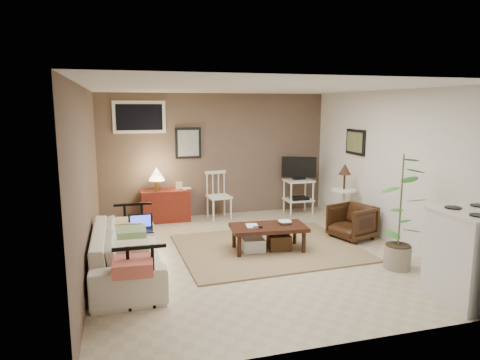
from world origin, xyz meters
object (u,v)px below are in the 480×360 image
object	(u,v)px
side_table	(344,188)
potted_plant	(400,208)
sofa	(127,244)
spindle_chair	(219,197)
coffee_table	(268,236)
tv_stand	(299,184)
armchair	(352,220)
red_console	(165,203)
stove	(474,256)

from	to	relation	value
side_table	potted_plant	bearing A→B (deg)	-98.15
sofa	spindle_chair	bearing A→B (deg)	-36.07
coffee_table	tv_stand	bearing A→B (deg)	55.96
coffee_table	armchair	distance (m)	1.55
sofa	potted_plant	xyz separation A→B (m)	(3.49, -0.76, 0.42)
red_console	potted_plant	size ratio (longest dim) A/B	0.66
coffee_table	side_table	bearing A→B (deg)	26.40
red_console	spindle_chair	size ratio (longest dim) A/B	1.14
potted_plant	spindle_chair	bearing A→B (deg)	118.38
coffee_table	red_console	distance (m)	2.52
sofa	armchair	bearing A→B (deg)	-80.97
red_console	tv_stand	world-z (taller)	tv_stand
side_table	stove	bearing A→B (deg)	-91.58
sofa	tv_stand	bearing A→B (deg)	-55.01
spindle_chair	potted_plant	distance (m)	3.64
red_console	armchair	distance (m)	3.43
armchair	stove	bearing A→B (deg)	-14.93
tv_stand	coffee_table	bearing A→B (deg)	-124.04
potted_plant	coffee_table	bearing A→B (deg)	142.60
tv_stand	side_table	distance (m)	1.24
red_console	stove	distance (m)	5.23
armchair	potted_plant	bearing A→B (deg)	-21.29
tv_stand	stove	xyz separation A→B (m)	(0.27, -4.21, -0.09)
potted_plant	stove	bearing A→B (deg)	-79.40
stove	tv_stand	bearing A→B (deg)	93.63
side_table	tv_stand	bearing A→B (deg)	106.51
coffee_table	sofa	size ratio (longest dim) A/B	0.55
coffee_table	stove	size ratio (longest dim) A/B	1.11
red_console	tv_stand	distance (m)	2.69
spindle_chair	stove	world-z (taller)	stove
tv_stand	potted_plant	size ratio (longest dim) A/B	0.74
coffee_table	red_console	size ratio (longest dim) A/B	1.12
armchair	coffee_table	bearing A→B (deg)	-99.69
tv_stand	armchair	size ratio (longest dim) A/B	1.85
armchair	sofa	bearing A→B (deg)	-98.66
tv_stand	red_console	bearing A→B (deg)	177.51
coffee_table	side_table	xyz separation A→B (m)	(1.73, 0.86, 0.48)
sofa	red_console	xyz separation A→B (m)	(0.74, 2.51, -0.06)
stove	red_console	bearing A→B (deg)	124.26
sofa	armchair	size ratio (longest dim) A/B	3.40
side_table	coffee_table	bearing A→B (deg)	-153.60
potted_plant	stove	world-z (taller)	potted_plant
sofa	stove	size ratio (longest dim) A/B	2.02
armchair	spindle_chair	bearing A→B (deg)	-153.59
sofa	stove	bearing A→B (deg)	-116.20
coffee_table	stove	distance (m)	2.74
red_console	armchair	size ratio (longest dim) A/B	1.67
red_console	potted_plant	bearing A→B (deg)	-49.93
sofa	red_console	distance (m)	2.62
red_console	armchair	world-z (taller)	red_console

